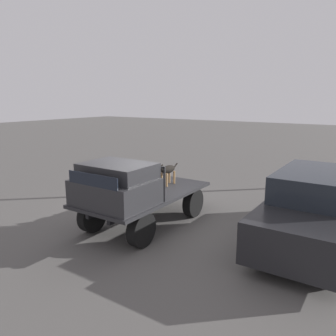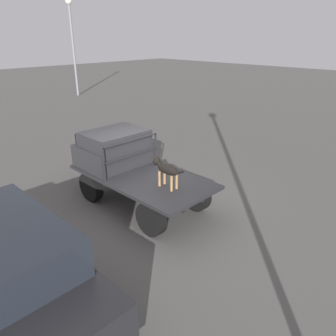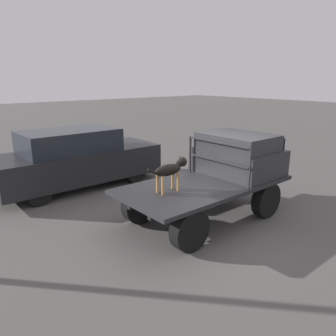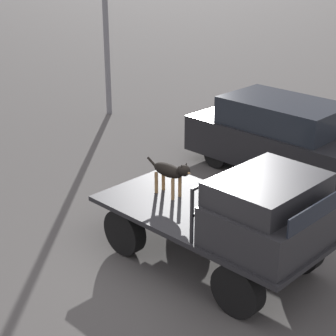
% 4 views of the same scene
% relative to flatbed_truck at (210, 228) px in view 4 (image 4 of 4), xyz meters
% --- Properties ---
extents(ground_plane, '(80.00, 80.00, 0.00)m').
position_rel_flatbed_truck_xyz_m(ground_plane, '(0.00, 0.00, -0.61)').
color(ground_plane, '#514F4C').
extents(flatbed_truck, '(3.81, 1.88, 0.86)m').
position_rel_flatbed_truck_xyz_m(flatbed_truck, '(0.00, 0.00, 0.00)').
color(flatbed_truck, black).
rests_on(flatbed_truck, ground).
extents(truck_cab, '(1.41, 1.76, 0.95)m').
position_rel_flatbed_truck_xyz_m(truck_cab, '(1.12, 0.00, 0.70)').
color(truck_cab, '#28282B').
rests_on(truck_cab, flatbed_truck).
extents(truck_headboard, '(0.04, 1.76, 0.85)m').
position_rel_flatbed_truck_xyz_m(truck_headboard, '(0.38, 0.00, 0.81)').
color(truck_headboard, '#232326').
rests_on(truck_headboard, flatbed_truck).
extents(dog, '(1.00, 0.23, 0.68)m').
position_rel_flatbed_truck_xyz_m(dog, '(-0.91, 0.05, 0.69)').
color(dog, '#9E7547').
rests_on(dog, flatbed_truck).
extents(parked_sedan, '(4.59, 1.74, 1.67)m').
position_rel_flatbed_truck_xyz_m(parked_sedan, '(-1.14, 3.91, 0.23)').
color(parked_sedan, black).
rests_on(parked_sedan, ground).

